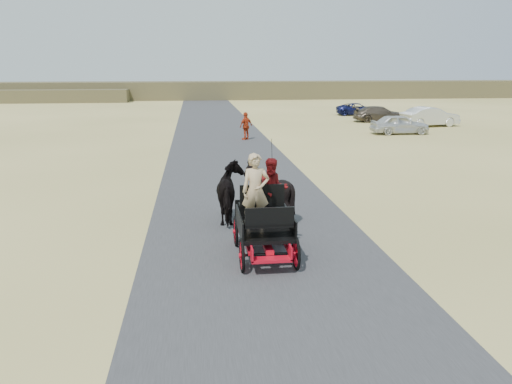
{
  "coord_description": "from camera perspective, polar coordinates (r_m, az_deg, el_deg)",
  "views": [
    {
      "loc": [
        -1.59,
        -9.27,
        4.49
      ],
      "look_at": [
        -0.01,
        3.65,
        1.2
      ],
      "focal_mm": 35.0,
      "sensor_mm": 36.0,
      "label": 1
    }
  ],
  "objects": [
    {
      "name": "ground",
      "position": [
        10.43,
        2.53,
        -11.35
      ],
      "size": [
        140.0,
        140.0,
        0.0
      ],
      "primitive_type": "plane",
      "color": "tan"
    },
    {
      "name": "pedestrian",
      "position": [
        31.42,
        -1.15,
        7.56
      ],
      "size": [
        1.05,
        0.96,
        1.73
      ],
      "primitive_type": "imported",
      "rotation": [
        0.0,
        0.0,
        3.82
      ],
      "color": "#B53314",
      "rests_on": "ground"
    },
    {
      "name": "driver_man",
      "position": [
        11.81,
        -0.05,
        0.12
      ],
      "size": [
        0.66,
        0.43,
        1.8
      ],
      "primitive_type": "imported",
      "color": "tan",
      "rests_on": "carriage"
    },
    {
      "name": "carriage",
      "position": [
        12.16,
        0.92,
        -5.68
      ],
      "size": [
        1.3,
        2.4,
        0.72
      ],
      "primitive_type": null,
      "color": "black",
      "rests_on": "ground"
    },
    {
      "name": "passenger_woman",
      "position": [
        12.44,
        1.93,
        0.3
      ],
      "size": [
        0.77,
        0.6,
        1.58
      ],
      "primitive_type": "imported",
      "color": "#660C0F",
      "rests_on": "carriage"
    },
    {
      "name": "horse_right",
      "position": [
        14.93,
        1.44,
        0.06
      ],
      "size": [
        1.37,
        1.54,
        1.7
      ],
      "primitive_type": "imported",
      "rotation": [
        0.0,
        0.0,
        3.14
      ],
      "color": "black",
      "rests_on": "ground"
    },
    {
      "name": "car_d",
      "position": [
        48.5,
        11.58,
        9.26
      ],
      "size": [
        4.27,
        2.43,
        1.12
      ],
      "primitive_type": "imported",
      "rotation": [
        0.0,
        0.0,
        1.42
      ],
      "color": "navy",
      "rests_on": "ground"
    },
    {
      "name": "car_a",
      "position": [
        35.54,
        16.1,
        7.45
      ],
      "size": [
        3.9,
        1.6,
        1.32
      ],
      "primitive_type": "imported",
      "rotation": [
        0.0,
        0.0,
        1.56
      ],
      "color": "silver",
      "rests_on": "ground"
    },
    {
      "name": "ridge_far",
      "position": [
        71.37,
        -5.83,
        11.48
      ],
      "size": [
        140.0,
        6.0,
        2.4
      ],
      "primitive_type": "cube",
      "color": "brown",
      "rests_on": "ground"
    },
    {
      "name": "road",
      "position": [
        10.42,
        2.53,
        -11.32
      ],
      "size": [
        6.0,
        140.0,
        0.01
      ],
      "primitive_type": "cube",
      "color": "#38383A",
      "rests_on": "ground"
    },
    {
      "name": "car_b",
      "position": [
        40.74,
        19.24,
        8.13
      ],
      "size": [
        4.7,
        2.34,
        1.48
      ],
      "primitive_type": "imported",
      "rotation": [
        0.0,
        0.0,
        1.75
      ],
      "color": "silver",
      "rests_on": "ground"
    },
    {
      "name": "car_c",
      "position": [
        43.03,
        13.98,
        8.64
      ],
      "size": [
        4.54,
        2.2,
        1.28
      ],
      "primitive_type": "imported",
      "rotation": [
        0.0,
        0.0,
        1.48
      ],
      "color": "brown",
      "rests_on": "ground"
    },
    {
      "name": "horse_left",
      "position": [
        14.82,
        -2.77,
        -0.07
      ],
      "size": [
        0.91,
        2.01,
        1.7
      ],
      "primitive_type": "imported",
      "rotation": [
        0.0,
        0.0,
        3.14
      ],
      "color": "black",
      "rests_on": "ground"
    }
  ]
}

